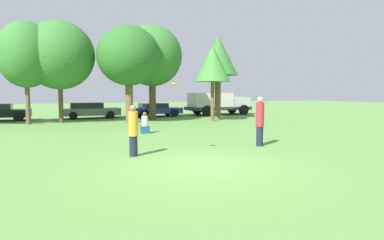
{
  "coord_description": "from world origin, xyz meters",
  "views": [
    {
      "loc": [
        -3.85,
        -8.58,
        2.11
      ],
      "look_at": [
        1.04,
        3.17,
        1.04
      ],
      "focal_mm": 30.88,
      "sensor_mm": 36.0,
      "label": 1
    }
  ],
  "objects": [
    {
      "name": "delivery_truck_silver",
      "position": [
        10.34,
        19.33,
        1.17
      ],
      "size": [
        6.13,
        2.49,
        2.07
      ],
      "rotation": [
        0.0,
        0.0,
        0.0
      ],
      "color": "#2D2D33",
      "rests_on": "ground"
    },
    {
      "name": "person_catcher",
      "position": [
        3.57,
        2.31,
        1.0
      ],
      "size": [
        0.31,
        0.31,
        1.94
      ],
      "rotation": [
        0.0,
        0.0,
        -3.11
      ],
      "color": "#191E33",
      "rests_on": "ground"
    },
    {
      "name": "tree_4",
      "position": [
        3.2,
        16.42,
        4.9
      ],
      "size": [
        4.61,
        4.61,
        7.27
      ],
      "color": "brown",
      "rests_on": "ground"
    },
    {
      "name": "parked_car_grey",
      "position": [
        -1.24,
        19.37,
        0.67
      ],
      "size": [
        4.58,
        1.85,
        1.29
      ],
      "rotation": [
        0.0,
        0.0,
        0.0
      ],
      "color": "slate",
      "rests_on": "ground"
    },
    {
      "name": "tree_6",
      "position": [
        8.18,
        15.0,
        4.96
      ],
      "size": [
        3.15,
        3.15,
        6.62
      ],
      "color": "brown",
      "rests_on": "ground"
    },
    {
      "name": "frisbee",
      "position": [
        -0.15,
        1.8,
        2.38
      ],
      "size": [
        0.27,
        0.26,
        0.12
      ],
      "color": "orange"
    },
    {
      "name": "tree_5",
      "position": [
        6.97,
        13.49,
        4.21
      ],
      "size": [
        2.66,
        2.66,
        5.57
      ],
      "color": "brown",
      "rests_on": "ground"
    },
    {
      "name": "tree_2",
      "position": [
        -3.47,
        16.13,
        4.65
      ],
      "size": [
        4.74,
        4.74,
        7.01
      ],
      "color": "brown",
      "rests_on": "ground"
    },
    {
      "name": "bystander_sitting",
      "position": [
        0.41,
        8.01,
        0.46
      ],
      "size": [
        0.43,
        0.35,
        1.11
      ],
      "color": "navy",
      "rests_on": "ground"
    },
    {
      "name": "ground_plane",
      "position": [
        0.0,
        0.0,
        0.0
      ],
      "size": [
        120.0,
        120.0,
        0.0
      ],
      "primitive_type": "plane",
      "color": "#5B8E42"
    },
    {
      "name": "parked_car_blue",
      "position": [
        4.28,
        19.24,
        0.64
      ],
      "size": [
        4.24,
        2.09,
        1.18
      ],
      "rotation": [
        0.0,
        0.0,
        0.0
      ],
      "color": "#1E389E",
      "rests_on": "ground"
    },
    {
      "name": "tree_1",
      "position": [
        -5.51,
        15.67,
        4.56
      ],
      "size": [
        3.56,
        3.56,
        6.75
      ],
      "color": "brown",
      "rests_on": "ground"
    },
    {
      "name": "person_thrower",
      "position": [
        -1.5,
        2.13,
        0.86
      ],
      "size": [
        0.31,
        0.31,
        1.7
      ],
      "rotation": [
        0.0,
        0.0,
        0.04
      ],
      "color": "#191E33",
      "rests_on": "ground"
    },
    {
      "name": "tree_3",
      "position": [
        0.95,
        14.37,
        4.6
      ],
      "size": [
        4.35,
        4.35,
        6.69
      ],
      "color": "brown",
      "rests_on": "ground"
    }
  ]
}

